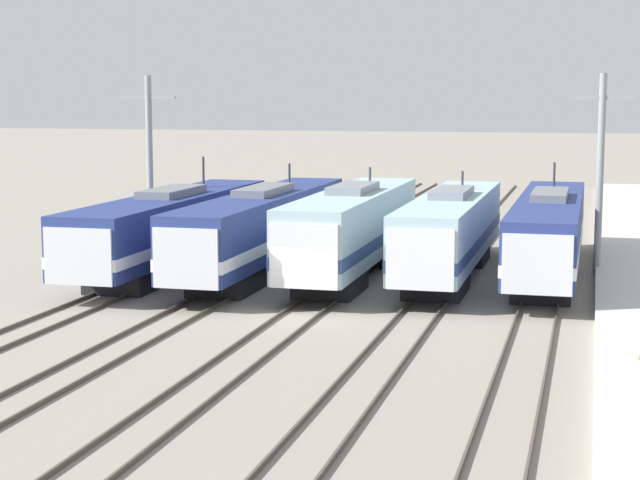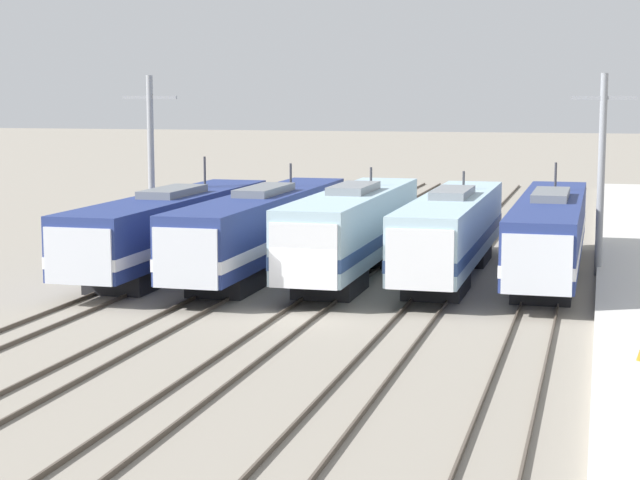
{
  "view_description": "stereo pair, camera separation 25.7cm",
  "coord_description": "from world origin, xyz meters",
  "px_view_note": "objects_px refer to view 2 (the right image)",
  "views": [
    {
      "loc": [
        10.62,
        -38.37,
        8.3
      ],
      "look_at": [
        -0.18,
        3.45,
        2.4
      ],
      "focal_mm": 60.0,
      "sensor_mm": 36.0,
      "label": 1
    },
    {
      "loc": [
        10.87,
        -38.31,
        8.3
      ],
      "look_at": [
        -0.18,
        3.45,
        2.4
      ],
      "focal_mm": 60.0,
      "sensor_mm": 36.0,
      "label": 2
    }
  ],
  "objects_px": {
    "catenary_tower_left": "(151,162)",
    "locomotive_center_right": "(450,233)",
    "locomotive_center_left": "(261,230)",
    "catenary_tower_right": "(601,170)",
    "locomotive_far_left": "(169,229)",
    "locomotive_center": "(351,231)",
    "locomotive_far_right": "(549,234)"
  },
  "relations": [
    {
      "from": "catenary_tower_left",
      "to": "locomotive_center_right",
      "type": "bearing_deg",
      "value": -9.86
    },
    {
      "from": "locomotive_center_left",
      "to": "catenary_tower_left",
      "type": "height_order",
      "value": "catenary_tower_left"
    },
    {
      "from": "locomotive_center_left",
      "to": "catenary_tower_right",
      "type": "bearing_deg",
      "value": 13.79
    },
    {
      "from": "locomotive_center_left",
      "to": "locomotive_center_right",
      "type": "height_order",
      "value": "locomotive_center_left"
    },
    {
      "from": "locomotive_far_left",
      "to": "catenary_tower_right",
      "type": "distance_m",
      "value": 20.15
    },
    {
      "from": "catenary_tower_right",
      "to": "locomotive_center_left",
      "type": "bearing_deg",
      "value": -166.21
    },
    {
      "from": "catenary_tower_left",
      "to": "catenary_tower_right",
      "type": "bearing_deg",
      "value": 0.0
    },
    {
      "from": "locomotive_center_right",
      "to": "catenary_tower_left",
      "type": "xyz_separation_m",
      "value": [
        -15.72,
        2.73,
        2.77
      ]
    },
    {
      "from": "locomotive_center",
      "to": "catenary_tower_right",
      "type": "bearing_deg",
      "value": 20.12
    },
    {
      "from": "locomotive_far_left",
      "to": "locomotive_center_right",
      "type": "distance_m",
      "value": 13.08
    },
    {
      "from": "locomotive_far_right",
      "to": "catenary_tower_left",
      "type": "bearing_deg",
      "value": 175.36
    },
    {
      "from": "locomotive_far_right",
      "to": "catenary_tower_right",
      "type": "distance_m",
      "value": 3.91
    },
    {
      "from": "locomotive_center",
      "to": "catenary_tower_right",
      "type": "relative_size",
      "value": 1.84
    },
    {
      "from": "locomotive_far_left",
      "to": "catenary_tower_left",
      "type": "height_order",
      "value": "catenary_tower_left"
    },
    {
      "from": "locomotive_center_right",
      "to": "locomotive_far_right",
      "type": "height_order",
      "value": "locomotive_far_right"
    },
    {
      "from": "locomotive_center",
      "to": "catenary_tower_left",
      "type": "bearing_deg",
      "value": 160.79
    },
    {
      "from": "locomotive_center",
      "to": "catenary_tower_right",
      "type": "distance_m",
      "value": 11.84
    },
    {
      "from": "locomotive_center_left",
      "to": "locomotive_far_right",
      "type": "xyz_separation_m",
      "value": [
        12.99,
        2.1,
        -0.04
      ]
    },
    {
      "from": "locomotive_center_left",
      "to": "catenary_tower_right",
      "type": "distance_m",
      "value": 15.85
    },
    {
      "from": "locomotive_center_left",
      "to": "locomotive_center",
      "type": "height_order",
      "value": "locomotive_center_left"
    },
    {
      "from": "locomotive_center_left",
      "to": "locomotive_far_left",
      "type": "bearing_deg",
      "value": -172.69
    },
    {
      "from": "locomotive_center_right",
      "to": "catenary_tower_left",
      "type": "distance_m",
      "value": 16.19
    },
    {
      "from": "locomotive_center",
      "to": "locomotive_far_left",
      "type": "bearing_deg",
      "value": -177.95
    },
    {
      "from": "locomotive_far_left",
      "to": "catenary_tower_left",
      "type": "xyz_separation_m",
      "value": [
        -2.73,
        4.28,
        2.83
      ]
    },
    {
      "from": "catenary_tower_right",
      "to": "locomotive_center_right",
      "type": "bearing_deg",
      "value": -157.21
    },
    {
      "from": "locomotive_far_left",
      "to": "locomotive_center",
      "type": "distance_m",
      "value": 8.67
    },
    {
      "from": "catenary_tower_right",
      "to": "locomotive_center",
      "type": "bearing_deg",
      "value": -159.88
    },
    {
      "from": "locomotive_center_left",
      "to": "catenary_tower_left",
      "type": "xyz_separation_m",
      "value": [
        -7.06,
        3.72,
        2.77
      ]
    },
    {
      "from": "locomotive_far_right",
      "to": "locomotive_center",
      "type": "bearing_deg",
      "value": -164.87
    },
    {
      "from": "catenary_tower_right",
      "to": "locomotive_far_right",
      "type": "bearing_deg",
      "value": -143.14
    },
    {
      "from": "locomotive_far_right",
      "to": "catenary_tower_right",
      "type": "xyz_separation_m",
      "value": [
        2.17,
        1.63,
        2.81
      ]
    },
    {
      "from": "locomotive_far_right",
      "to": "locomotive_center_right",
      "type": "bearing_deg",
      "value": -165.69
    }
  ]
}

